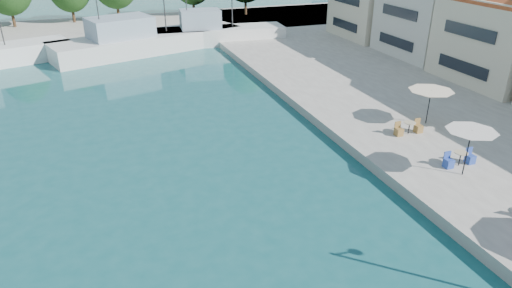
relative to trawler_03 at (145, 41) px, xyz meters
name	(u,v)px	position (x,y,z in m)	size (l,w,h in m)	color
quay_right	(512,97)	(23.75, -24.99, -0.77)	(32.00, 92.00, 0.60)	gray
quay_far	(81,31)	(-6.25, 12.01, -0.77)	(90.00, 16.00, 0.60)	gray
building_05	(436,5)	(25.75, -12.99, 4.19)	(8.40, 8.80, 9.70)	silver
trawler_03	(145,41)	(0.00, 0.00, 0.00)	(20.68, 10.79, 10.20)	silver
trawler_04	(217,34)	(8.02, 0.79, 0.00)	(14.59, 5.07, 10.20)	silver
umbrella_white	(471,135)	(11.25, -33.59, 1.68)	(2.47, 2.47, 2.40)	black
umbrella_cream	(431,94)	(13.88, -27.49, 1.48)	(2.77, 2.77, 2.19)	black
cafe_table_02	(460,160)	(11.78, -32.74, -0.18)	(1.82, 0.70, 0.76)	black
cafe_table_03	(409,130)	(11.81, -28.49, -0.18)	(1.82, 0.70, 0.76)	black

